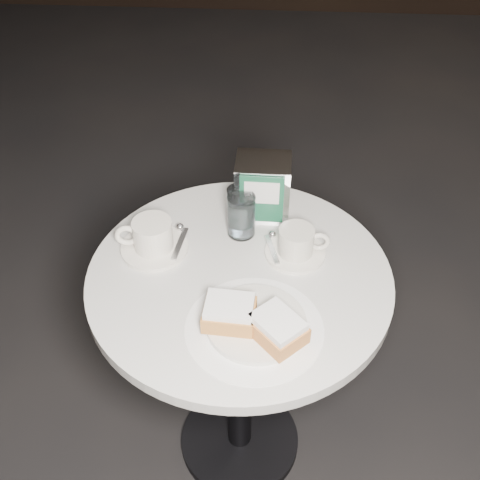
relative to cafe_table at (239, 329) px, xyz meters
The scene contains 9 objects.
ground 0.55m from the cafe_table, ahead, with size 7.00×7.00×0.00m, color black.
cafe_table is the anchor object (origin of this frame).
sugar_spill 0.26m from the cafe_table, 75.54° to the right, with size 0.29×0.29×0.00m, color white.
beignet_plate 0.28m from the cafe_table, 75.84° to the right, with size 0.28×0.28×0.07m.
coffee_cup_left 0.32m from the cafe_table, 161.79° to the left, with size 0.18×0.18×0.08m.
coffee_cup_right 0.27m from the cafe_table, 29.58° to the left, with size 0.15×0.14×0.07m.
water_glass_left 0.31m from the cafe_table, 94.00° to the left, with size 0.06×0.06×0.10m.
water_glass_right 0.29m from the cafe_table, 91.89° to the left, with size 0.09×0.09×0.11m.
napkin_dispenser 0.36m from the cafe_table, 79.08° to the left, with size 0.14×0.12×0.16m.
Camera 1 is at (0.06, -0.97, 1.72)m, focal length 45.00 mm.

